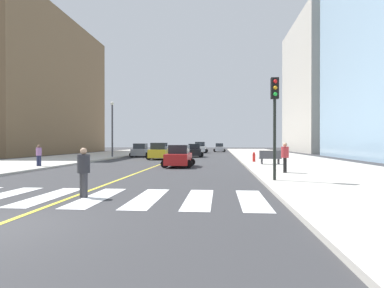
{
  "coord_description": "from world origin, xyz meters",
  "views": [
    {
      "loc": [
        5.21,
        -6.68,
        1.95
      ],
      "look_at": [
        1.69,
        32.87,
        1.72
      ],
      "focal_mm": 29.33,
      "sensor_mm": 36.0,
      "label": 1
    }
  ],
  "objects_px": {
    "car_yellow_fifth": "(159,152)",
    "car_gray_sixth": "(141,151)",
    "car_red_second": "(179,157)",
    "pedestrian_waiting_east": "(285,156)",
    "pedestrian_crossing": "(84,170)",
    "fire_hydrant": "(254,157)",
    "car_black_fourth": "(194,151)",
    "car_white_third": "(200,148)",
    "street_lamp": "(112,124)",
    "pedestrian_walking_west": "(39,154)",
    "traffic_light_near_corner": "(275,108)",
    "park_bench": "(270,158)",
    "car_silver_nearest": "(219,148)"
  },
  "relations": [
    {
      "from": "car_yellow_fifth",
      "to": "car_gray_sixth",
      "type": "bearing_deg",
      "value": 121.65
    },
    {
      "from": "car_red_second",
      "to": "pedestrian_waiting_east",
      "type": "bearing_deg",
      "value": 141.75
    },
    {
      "from": "pedestrian_crossing",
      "to": "fire_hydrant",
      "type": "distance_m",
      "value": 20.32
    },
    {
      "from": "car_black_fourth",
      "to": "pedestrian_crossing",
      "type": "xyz_separation_m",
      "value": [
        -1.43,
        -30.49,
        0.15
      ]
    },
    {
      "from": "car_black_fourth",
      "to": "fire_hydrant",
      "type": "xyz_separation_m",
      "value": [
        6.5,
        -11.79,
        -0.23
      ]
    },
    {
      "from": "car_white_third",
      "to": "car_yellow_fifth",
      "type": "relative_size",
      "value": 1.06
    },
    {
      "from": "car_white_third",
      "to": "street_lamp",
      "type": "bearing_deg",
      "value": 62.93
    },
    {
      "from": "car_red_second",
      "to": "pedestrian_walking_west",
      "type": "relative_size",
      "value": 2.42
    },
    {
      "from": "car_black_fourth",
      "to": "street_lamp",
      "type": "height_order",
      "value": "street_lamp"
    },
    {
      "from": "traffic_light_near_corner",
      "to": "park_bench",
      "type": "xyz_separation_m",
      "value": [
        1.53,
        11.0,
        -2.87
      ]
    },
    {
      "from": "pedestrian_walking_west",
      "to": "fire_hydrant",
      "type": "bearing_deg",
      "value": -159.12
    },
    {
      "from": "pedestrian_crossing",
      "to": "fire_hydrant",
      "type": "bearing_deg",
      "value": 108.69
    },
    {
      "from": "street_lamp",
      "to": "pedestrian_walking_west",
      "type": "bearing_deg",
      "value": -90.85
    },
    {
      "from": "car_white_third",
      "to": "pedestrian_crossing",
      "type": "bearing_deg",
      "value": 88.69
    },
    {
      "from": "traffic_light_near_corner",
      "to": "pedestrian_walking_west",
      "type": "distance_m",
      "value": 18.05
    },
    {
      "from": "car_silver_nearest",
      "to": "pedestrian_waiting_east",
      "type": "bearing_deg",
      "value": 93.96
    },
    {
      "from": "car_red_second",
      "to": "fire_hydrant",
      "type": "relative_size",
      "value": 4.36
    },
    {
      "from": "car_red_second",
      "to": "street_lamp",
      "type": "bearing_deg",
      "value": -52.87
    },
    {
      "from": "car_red_second",
      "to": "pedestrian_crossing",
      "type": "relative_size",
      "value": 2.21
    },
    {
      "from": "pedestrian_walking_west",
      "to": "car_black_fourth",
      "type": "bearing_deg",
      "value": -120.09
    },
    {
      "from": "pedestrian_walking_west",
      "to": "pedestrian_waiting_east",
      "type": "bearing_deg",
      "value": 167.28
    },
    {
      "from": "pedestrian_waiting_east",
      "to": "car_gray_sixth",
      "type": "bearing_deg",
      "value": -134.25
    },
    {
      "from": "car_silver_nearest",
      "to": "car_black_fourth",
      "type": "height_order",
      "value": "same"
    },
    {
      "from": "car_silver_nearest",
      "to": "park_bench",
      "type": "distance_m",
      "value": 37.72
    },
    {
      "from": "pedestrian_crossing",
      "to": "pedestrian_waiting_east",
      "type": "xyz_separation_m",
      "value": [
        8.63,
        8.32,
        0.16
      ]
    },
    {
      "from": "car_silver_nearest",
      "to": "park_bench",
      "type": "bearing_deg",
      "value": 95.34
    },
    {
      "from": "pedestrian_waiting_east",
      "to": "fire_hydrant",
      "type": "relative_size",
      "value": 1.99
    },
    {
      "from": "car_yellow_fifth",
      "to": "pedestrian_crossing",
      "type": "bearing_deg",
      "value": -86.76
    },
    {
      "from": "fire_hydrant",
      "to": "car_white_third",
      "type": "bearing_deg",
      "value": 103.59
    },
    {
      "from": "car_silver_nearest",
      "to": "pedestrian_waiting_east",
      "type": "xyz_separation_m",
      "value": [
        3.96,
        -44.65,
        0.31
      ]
    },
    {
      "from": "car_black_fourth",
      "to": "fire_hydrant",
      "type": "height_order",
      "value": "car_black_fourth"
    },
    {
      "from": "street_lamp",
      "to": "car_red_second",
      "type": "bearing_deg",
      "value": -53.13
    },
    {
      "from": "car_black_fourth",
      "to": "pedestrian_waiting_east",
      "type": "relative_size",
      "value": 2.23
    },
    {
      "from": "car_silver_nearest",
      "to": "pedestrian_waiting_east",
      "type": "height_order",
      "value": "pedestrian_waiting_east"
    },
    {
      "from": "car_red_second",
      "to": "car_white_third",
      "type": "relative_size",
      "value": 0.86
    },
    {
      "from": "car_silver_nearest",
      "to": "car_black_fourth",
      "type": "xyz_separation_m",
      "value": [
        -3.25,
        -22.48,
        -0.0
      ]
    },
    {
      "from": "pedestrian_walking_west",
      "to": "fire_hydrant",
      "type": "distance_m",
      "value": 18.12
    },
    {
      "from": "car_black_fourth",
      "to": "traffic_light_near_corner",
      "type": "xyz_separation_m",
      "value": [
        5.95,
        -26.0,
        2.75
      ]
    },
    {
      "from": "car_white_third",
      "to": "traffic_light_near_corner",
      "type": "xyz_separation_m",
      "value": [
        6.2,
        -42.16,
        2.62
      ]
    },
    {
      "from": "car_black_fourth",
      "to": "street_lamp",
      "type": "relative_size",
      "value": 0.58
    },
    {
      "from": "car_gray_sixth",
      "to": "park_bench",
      "type": "relative_size",
      "value": 2.26
    },
    {
      "from": "car_yellow_fifth",
      "to": "traffic_light_near_corner",
      "type": "height_order",
      "value": "traffic_light_near_corner"
    },
    {
      "from": "traffic_light_near_corner",
      "to": "car_gray_sixth",
      "type": "bearing_deg",
      "value": -62.9
    },
    {
      "from": "traffic_light_near_corner",
      "to": "street_lamp",
      "type": "bearing_deg",
      "value": -55.21
    },
    {
      "from": "car_gray_sixth",
      "to": "fire_hydrant",
      "type": "distance_m",
      "value": 17.53
    },
    {
      "from": "fire_hydrant",
      "to": "car_gray_sixth",
      "type": "bearing_deg",
      "value": 140.52
    },
    {
      "from": "traffic_light_near_corner",
      "to": "pedestrian_waiting_east",
      "type": "height_order",
      "value": "traffic_light_near_corner"
    },
    {
      "from": "car_white_third",
      "to": "fire_hydrant",
      "type": "distance_m",
      "value": 28.75
    },
    {
      "from": "car_yellow_fifth",
      "to": "car_silver_nearest",
      "type": "bearing_deg",
      "value": 75.08
    },
    {
      "from": "car_black_fourth",
      "to": "car_yellow_fifth",
      "type": "bearing_deg",
      "value": 57.44
    }
  ]
}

